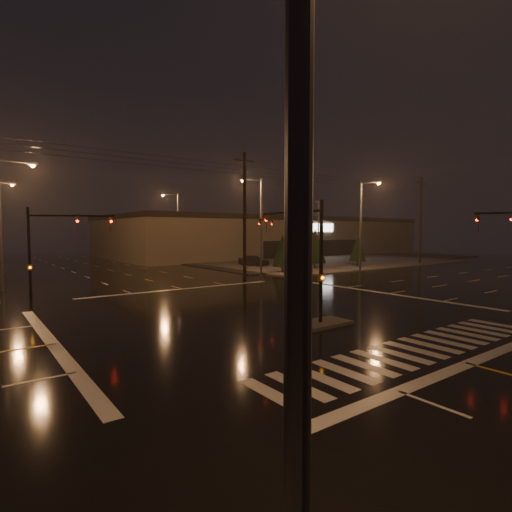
% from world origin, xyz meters
% --- Properties ---
extents(ground, '(140.00, 140.00, 0.00)m').
position_xyz_m(ground, '(0.00, 0.00, 0.00)').
color(ground, black).
rests_on(ground, ground).
extents(sidewalk_ne, '(36.00, 36.00, 0.12)m').
position_xyz_m(sidewalk_ne, '(30.00, 30.00, 0.06)').
color(sidewalk_ne, '#4C4944').
rests_on(sidewalk_ne, ground).
extents(median_island, '(3.00, 1.60, 0.15)m').
position_xyz_m(median_island, '(0.00, -4.00, 0.07)').
color(median_island, '#4C4944').
rests_on(median_island, ground).
extents(crosswalk, '(15.00, 2.60, 0.01)m').
position_xyz_m(crosswalk, '(0.00, -9.00, 0.01)').
color(crosswalk, beige).
rests_on(crosswalk, ground).
extents(stop_bar_near, '(16.00, 0.50, 0.01)m').
position_xyz_m(stop_bar_near, '(0.00, -11.00, 0.01)').
color(stop_bar_near, beige).
rests_on(stop_bar_near, ground).
extents(stop_bar_far, '(16.00, 0.50, 0.01)m').
position_xyz_m(stop_bar_far, '(0.00, 11.00, 0.01)').
color(stop_bar_far, beige).
rests_on(stop_bar_far, ground).
extents(parking_lot, '(50.00, 24.00, 0.08)m').
position_xyz_m(parking_lot, '(35.00, 28.00, 0.04)').
color(parking_lot, black).
rests_on(parking_lot, ground).
extents(retail_building, '(60.20, 28.30, 7.20)m').
position_xyz_m(retail_building, '(35.00, 45.99, 3.84)').
color(retail_building, '#6E644F').
rests_on(retail_building, ground).
extents(signal_mast_median, '(0.25, 4.59, 6.00)m').
position_xyz_m(signal_mast_median, '(0.00, -3.07, 3.75)').
color(signal_mast_median, black).
rests_on(signal_mast_median, ground).
extents(signal_mast_ne, '(4.84, 1.86, 6.00)m').
position_xyz_m(signal_mast_ne, '(9.50, 10.14, 3.79)').
color(signal_mast_ne, black).
rests_on(signal_mast_ne, ground).
extents(signal_mast_nw, '(4.84, 1.86, 6.00)m').
position_xyz_m(signal_mast_nw, '(-9.50, 10.14, 3.79)').
color(signal_mast_nw, black).
rests_on(signal_mast_nw, ground).
extents(streetlight_0, '(2.77, 0.32, 10.00)m').
position_xyz_m(streetlight_0, '(-11.18, -15.00, 5.80)').
color(streetlight_0, '#38383A').
rests_on(streetlight_0, ground).
extents(streetlight_1, '(2.77, 0.32, 10.00)m').
position_xyz_m(streetlight_1, '(-11.18, 18.00, 5.80)').
color(streetlight_1, '#38383A').
rests_on(streetlight_1, ground).
extents(streetlight_3, '(2.77, 0.32, 10.00)m').
position_xyz_m(streetlight_3, '(11.18, 16.00, 5.80)').
color(streetlight_3, '#38383A').
rests_on(streetlight_3, ground).
extents(streetlight_4, '(2.77, 0.32, 10.00)m').
position_xyz_m(streetlight_4, '(11.18, 36.00, 5.80)').
color(streetlight_4, '#38383A').
rests_on(streetlight_4, ground).
extents(streetlight_6, '(0.32, 2.77, 10.00)m').
position_xyz_m(streetlight_6, '(22.00, 11.18, 5.80)').
color(streetlight_6, '#38383A').
rests_on(streetlight_6, ground).
extents(utility_pole_1, '(2.20, 0.32, 12.00)m').
position_xyz_m(utility_pole_1, '(8.00, 14.00, 6.13)').
color(utility_pole_1, black).
rests_on(utility_pole_1, ground).
extents(utility_pole_2, '(2.20, 0.32, 12.00)m').
position_xyz_m(utility_pole_2, '(38.00, 14.00, 6.13)').
color(utility_pole_2, black).
rests_on(utility_pole_2, ground).
extents(conifer_0, '(2.25, 2.25, 4.21)m').
position_xyz_m(conifer_0, '(14.44, 16.00, 2.45)').
color(conifer_0, black).
rests_on(conifer_0, ground).
extents(conifer_1, '(2.68, 2.68, 4.89)m').
position_xyz_m(conifer_1, '(20.68, 17.29, 2.79)').
color(conifer_1, black).
rests_on(conifer_1, ground).
extents(conifer_2, '(2.18, 2.18, 4.11)m').
position_xyz_m(conifer_2, '(27.25, 16.19, 2.40)').
color(conifer_2, black).
rests_on(conifer_2, ground).
extents(car_parked, '(2.81, 4.62, 1.47)m').
position_xyz_m(car_parked, '(16.58, 24.33, 0.74)').
color(car_parked, black).
rests_on(car_parked, ground).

